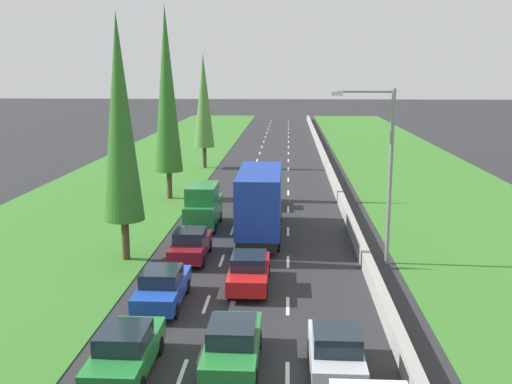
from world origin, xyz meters
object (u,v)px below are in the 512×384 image
at_px(green_sedan_left_lane, 125,351).
at_px(maroon_sedan_left_lane, 191,244).
at_px(poplar_tree_second, 120,119).
at_px(green_sedan_centre_lane, 233,344).
at_px(blue_box_truck_centre_lane, 260,201).
at_px(blue_sedan_left_lane, 162,287).
at_px(black_hatchback_centre_lane, 264,195).
at_px(silver_hatchback_right_lane, 336,352).
at_px(red_sedan_centre_lane, 249,271).
at_px(street_light_mast, 384,164).
at_px(green_van_left_lane, 203,206).
at_px(poplar_tree_fourth, 204,101).
at_px(poplar_tree_third, 167,90).

distance_m(green_sedan_left_lane, maroon_sedan_left_lane, 12.25).
bearing_deg(poplar_tree_second, green_sedan_centre_lane, -59.29).
bearing_deg(blue_box_truck_centre_lane, blue_sedan_left_lane, -108.48).
xyz_separation_m(green_sedan_centre_lane, black_hatchback_centre_lane, (0.03, 24.37, 0.02)).
height_order(maroon_sedan_left_lane, silver_hatchback_right_lane, silver_hatchback_right_lane).
height_order(green_sedan_left_lane, red_sedan_centre_lane, same).
xyz_separation_m(blue_sedan_left_lane, silver_hatchback_right_lane, (6.92, -5.69, 0.02)).
relative_size(red_sedan_centre_lane, blue_box_truck_centre_lane, 0.48).
bearing_deg(street_light_mast, poplar_tree_second, -179.72).
xyz_separation_m(blue_box_truck_centre_lane, green_van_left_lane, (-3.75, 1.93, -0.78)).
relative_size(green_sedan_centre_lane, poplar_tree_second, 0.35).
bearing_deg(maroon_sedan_left_lane, blue_box_truck_centre_lane, 53.06).
bearing_deg(poplar_tree_fourth, green_van_left_lane, -82.26).
relative_size(blue_sedan_left_lane, green_van_left_lane, 0.92).
xyz_separation_m(maroon_sedan_left_lane, green_van_left_lane, (-0.25, 6.57, 0.59)).
xyz_separation_m(silver_hatchback_right_lane, poplar_tree_fourth, (-10.20, 42.20, 6.01)).
xyz_separation_m(green_sedan_left_lane, red_sedan_centre_lane, (3.55, 8.17, 0.00)).
xyz_separation_m(blue_sedan_left_lane, blue_box_truck_centre_lane, (3.68, 11.00, 1.37)).
relative_size(poplar_tree_second, street_light_mast, 1.42).
xyz_separation_m(green_sedan_centre_lane, blue_box_truck_centre_lane, (0.18, 16.26, 1.37)).
height_order(black_hatchback_centre_lane, silver_hatchback_right_lane, same).
relative_size(green_sedan_left_lane, street_light_mast, 0.50).
distance_m(green_sedan_left_lane, poplar_tree_second, 14.05).
bearing_deg(blue_box_truck_centre_lane, green_sedan_centre_lane, -90.63).
distance_m(black_hatchback_centre_lane, maroon_sedan_left_lane, 13.19).
relative_size(red_sedan_centre_lane, maroon_sedan_left_lane, 1.00).
distance_m(blue_sedan_left_lane, poplar_tree_second, 9.54).
bearing_deg(green_sedan_left_lane, green_sedan_centre_lane, 10.38).
bearing_deg(poplar_tree_fourth, green_sedan_centre_lane, -80.79).
bearing_deg(green_sedan_centre_lane, black_hatchback_centre_lane, 89.92).
xyz_separation_m(blue_box_truck_centre_lane, black_hatchback_centre_lane, (-0.15, 8.11, -1.35)).
bearing_deg(maroon_sedan_left_lane, green_van_left_lane, 92.19).
xyz_separation_m(green_sedan_left_lane, blue_sedan_left_lane, (-0.01, 5.90, 0.00)).
height_order(blue_sedan_left_lane, green_sedan_centre_lane, same).
relative_size(black_hatchback_centre_lane, street_light_mast, 0.43).
height_order(green_sedan_left_lane, green_sedan_centre_lane, same).
distance_m(green_sedan_centre_lane, black_hatchback_centre_lane, 24.37).
bearing_deg(poplar_tree_second, blue_sedan_left_lane, -61.95).
bearing_deg(street_light_mast, green_sedan_centre_lane, -120.21).
relative_size(green_sedan_left_lane, poplar_tree_third, 0.31).
distance_m(black_hatchback_centre_lane, street_light_mast, 15.22).
distance_m(poplar_tree_second, street_light_mast, 13.53).
distance_m(green_van_left_lane, poplar_tree_second, 9.68).
distance_m(blue_box_truck_centre_lane, poplar_tree_second, 9.99).
bearing_deg(green_sedan_left_lane, black_hatchback_centre_lane, 81.99).
xyz_separation_m(green_sedan_centre_lane, red_sedan_centre_lane, (0.07, 7.53, 0.00)).
xyz_separation_m(black_hatchback_centre_lane, green_van_left_lane, (-3.60, -6.18, 0.56)).
height_order(blue_box_truck_centre_lane, poplar_tree_fourth, poplar_tree_fourth).
height_order(black_hatchback_centre_lane, maroon_sedan_left_lane, black_hatchback_centre_lane).
distance_m(maroon_sedan_left_lane, silver_hatchback_right_lane, 13.80).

